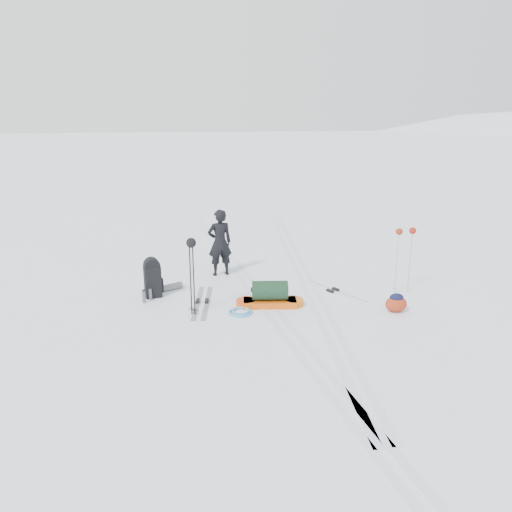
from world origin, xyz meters
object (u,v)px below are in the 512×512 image
object	(u,v)px
expedition_rucksack	(155,278)
ski_poles_black	(191,252)
pulk_sled	(270,296)
skier	(220,243)

from	to	relation	value
expedition_rucksack	ski_poles_black	world-z (taller)	ski_poles_black
expedition_rucksack	ski_poles_black	bearing A→B (deg)	-69.67
pulk_sled	expedition_rucksack	world-z (taller)	expedition_rucksack
pulk_sled	ski_poles_black	world-z (taller)	ski_poles_black
skier	pulk_sled	distance (m)	2.42
pulk_sled	expedition_rucksack	size ratio (longest dim) A/B	1.64
skier	expedition_rucksack	size ratio (longest dim) A/B	1.86
skier	expedition_rucksack	bearing A→B (deg)	29.80
skier	expedition_rucksack	distance (m)	1.99
skier	pulk_sled	world-z (taller)	skier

